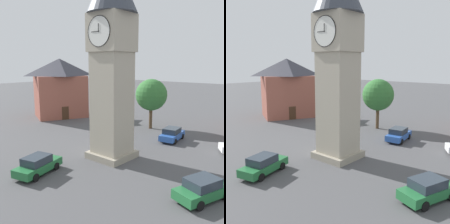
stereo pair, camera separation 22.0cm
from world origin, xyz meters
TOP-DOWN VIEW (x-y plane):
  - ground_plane at (0.00, 0.00)m, footprint 200.00×200.00m
  - clock_tower at (0.00, 0.00)m, footprint 4.46×4.46m
  - car_blue_kerb at (-1.65, -8.72)m, footprint 2.23×4.32m
  - car_red_corner at (2.05, 6.75)m, footprint 2.68×4.42m
  - car_white_side at (-9.61, 1.97)m, footprint 2.93×4.45m
  - tree at (3.39, -11.98)m, footprint 4.27×4.27m
  - building_terrace_right at (19.52, -9.21)m, footprint 9.41×10.23m

SIDE VIEW (x-z plane):
  - ground_plane at x=0.00m, z-range 0.00..0.00m
  - car_blue_kerb at x=-1.65m, z-range 0.00..1.53m
  - car_red_corner at x=2.05m, z-range 0.00..1.53m
  - car_white_side at x=-9.61m, z-range 0.00..1.53m
  - tree at x=3.39m, z-range 1.24..8.03m
  - building_terrace_right at x=19.52m, z-range 0.10..9.73m
  - clock_tower at x=0.00m, z-range 1.49..19.84m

